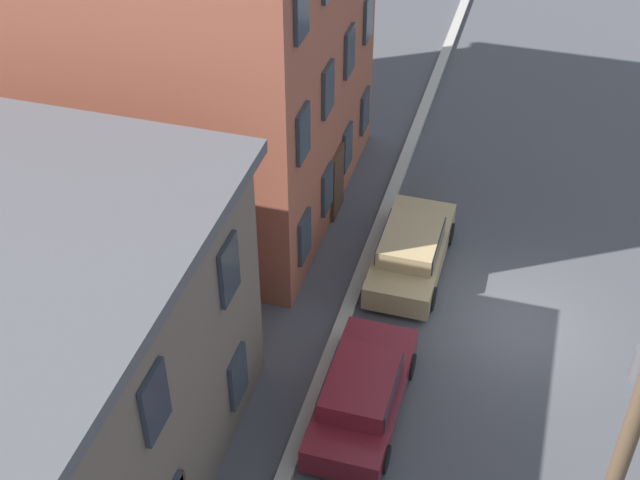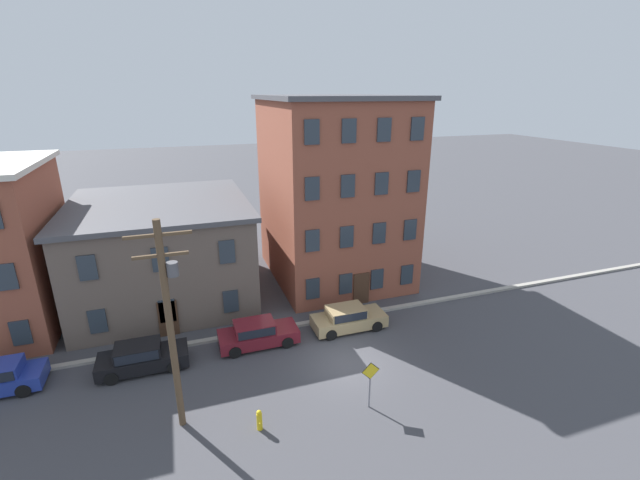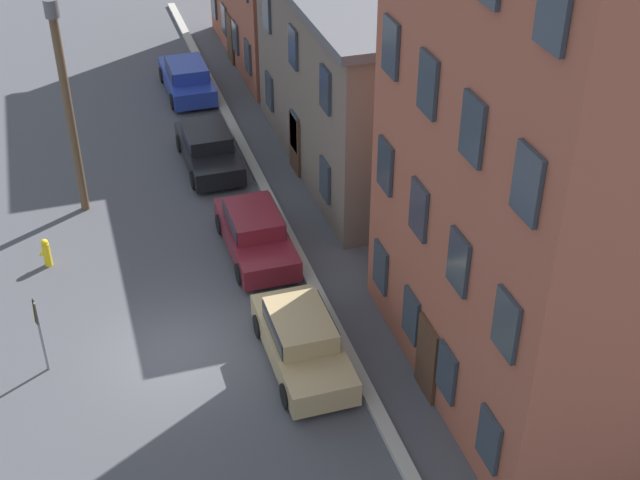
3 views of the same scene
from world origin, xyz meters
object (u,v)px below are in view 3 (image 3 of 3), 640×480
Objects in this scene: car_blue at (187,77)px; utility_pole at (62,68)px; caution_sign at (38,323)px; car_maroon at (255,231)px; car_tan at (302,339)px; fire_hydrant at (46,252)px; car_black at (209,147)px.

car_blue is 10.73m from utility_pole.
caution_sign is at bearing -22.42° from car_blue.
car_maroon is 5.47m from car_tan.
utility_pole is at bearing -31.20° from car_blue.
fire_hydrant is at bearing -29.53° from car_blue.
car_tan is at bearing 43.63° from fire_hydrant.
car_tan is 0.48× the size of utility_pole.
utility_pole is (-7.98, 1.68, 3.59)m from caution_sign.
car_tan is (11.49, 0.23, 0.00)m from car_black.
utility_pole is (1.82, -4.69, 4.41)m from car_black.
fire_hydrant is (4.86, -6.09, -0.27)m from car_black.
utility_pole is (8.37, -5.07, 4.41)m from car_blue.
caution_sign is (-1.68, -6.60, 0.82)m from car_tan.
car_black is 7.80m from fire_hydrant.
car_tan is at bearing 27.00° from utility_pole.
car_blue is 0.48× the size of utility_pole.
fire_hydrant is (-6.63, -6.32, -0.27)m from car_tan.
utility_pole is (-9.67, -4.93, 4.41)m from car_tan.
car_black is at bearing 111.24° from utility_pole.
caution_sign reaches higher than fire_hydrant.
utility_pole is at bearing -68.76° from car_black.
car_black and car_tan have the same top height.
car_black is 0.48× the size of utility_pole.
car_maroon is 1.00× the size of car_tan.
car_blue is 13.11m from fire_hydrant.
car_blue is 1.00× the size of car_maroon.
car_maroon is 7.87m from utility_pole.
car_maroon reaches higher than fire_hydrant.
car_blue is 1.00× the size of car_tan.
caution_sign is (9.81, -6.37, 0.82)m from car_black.
car_tan is at bearing -0.45° from car_blue.
caution_sign is at bearing -3.28° from fire_hydrant.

